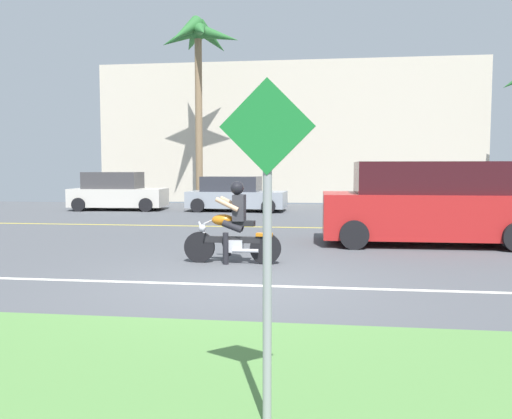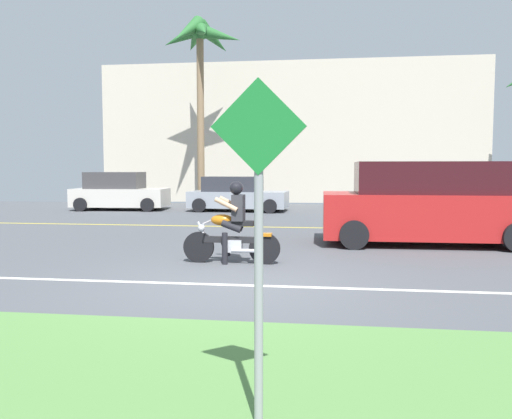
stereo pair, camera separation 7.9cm
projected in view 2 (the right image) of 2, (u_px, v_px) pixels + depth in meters
The scene contains 11 objects.
ground at pixel (261, 253), 11.12m from camera, with size 56.00×30.00×0.04m, color #4C4F54.
grass_median at pixel (147, 393), 4.11m from camera, with size 56.00×3.80×0.06m, color #548442.
lane_line_near at pixel (235, 285), 8.02m from camera, with size 50.40×0.12×0.01m, color silver.
lane_line_far at pixel (281, 227), 15.82m from camera, with size 50.40×0.12×0.01m, color yellow.
motorcyclist at pixel (232, 229), 9.81m from camera, with size 1.83×0.60×1.53m.
suv_nearby at pixel (428, 204), 12.23m from camera, with size 4.95×2.24×1.92m.
parked_car_0 at pixel (119, 192), 22.38m from camera, with size 3.99×2.22×1.60m.
parked_car_1 at pixel (237, 195), 21.76m from camera, with size 4.05×2.08×1.42m.
palm_tree_0 at pixel (200, 45), 23.93m from camera, with size 3.86×3.74×8.56m.
street_sign at pixel (259, 220), 3.45m from camera, with size 0.62×0.06×2.35m.
building_far at pixel (291, 134), 28.71m from camera, with size 19.73×4.00×7.17m, color beige.
Camera 2 is at (1.39, -7.93, 1.78)m, focal length 37.10 mm.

